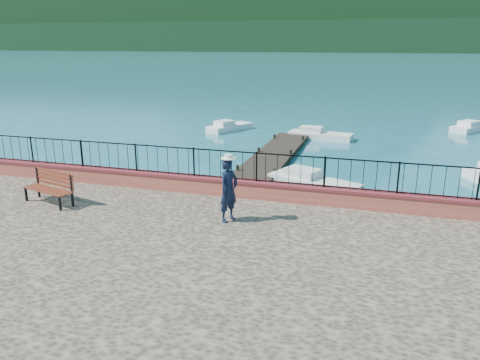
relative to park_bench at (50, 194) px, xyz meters
The scene contains 14 objects.
ground 6.79m from the park_bench, 11.14° to the right, with size 2000.00×2000.00×0.00m, color #19596B.
parapet 6.94m from the park_bench, 20.43° to the left, with size 28.00×0.46×0.58m, color #B35F40.
railing 6.98m from the park_bench, 20.43° to the left, with size 27.00×0.05×0.95m, color black.
dock 11.71m from the park_bench, 67.23° to the left, with size 2.00×16.00×0.30m, color #2D231C.
far_forest 298.89m from the park_bench, 88.75° to the left, with size 900.00×60.00×18.00m, color black.
foothills 359.36m from the park_bench, 88.96° to the left, with size 900.00×120.00×44.00m, color black.
park_bench is the anchor object (origin of this frame).
person 6.00m from the park_bench, ahead, with size 0.68×0.44×1.85m, color black.
hat 6.18m from the park_bench, ahead, with size 0.44×0.44×0.12m, color white.
boat_0 5.53m from the park_bench, 95.03° to the left, with size 3.81×1.30×0.80m, color silver.
boat_1 10.85m from the park_bench, 46.88° to the left, with size 4.15×1.30×0.80m, color silver.
boat_3 20.07m from the park_bench, 91.33° to the left, with size 3.54×1.30×0.80m, color silver.
boat_4 19.87m from the park_bench, 71.71° to the left, with size 4.12×1.30×0.80m, color silver.
boat_5 29.93m from the park_bench, 56.81° to the left, with size 4.03×1.30×0.80m, color silver.
Camera 1 is at (3.44, -10.55, 6.19)m, focal length 35.00 mm.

